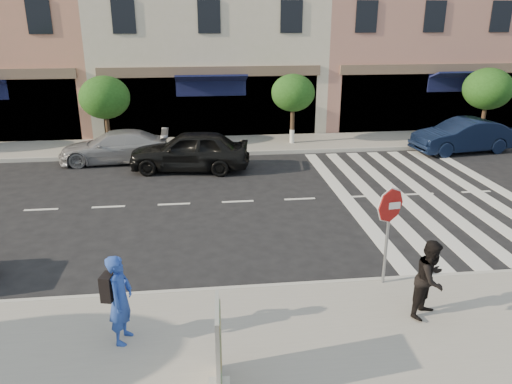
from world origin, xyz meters
The scene contains 14 objects.
ground centered at (0.00, 0.00, 0.00)m, with size 120.00×120.00×0.00m, color black.
sidewalk_near centered at (0.00, -3.75, 0.07)m, with size 60.00×4.50×0.15m, color gray.
sidewalk_far centered at (0.00, 11.00, 0.07)m, with size 60.00×3.00×0.15m, color gray.
building_centre centered at (-0.50, 17.00, 5.50)m, with size 11.00×9.00×11.00m, color beige.
street_tree_wb centered at (-5.00, 10.80, 2.31)m, with size 2.10×2.10×3.06m.
street_tree_c centered at (3.00, 10.80, 2.36)m, with size 1.90×1.90×3.04m.
street_tree_ea centered at (12.00, 10.80, 2.39)m, with size 2.20×2.20×3.19m.
stop_sign centered at (2.67, -1.67, 1.75)m, with size 0.77×0.13×2.17m.
photographer centered at (-2.60, -3.06, 0.98)m, with size 0.60×0.39×1.65m, color #203D96.
walker centered at (3.07, -2.92, 0.92)m, with size 0.75×0.58×1.54m, color black.
poster_board centered at (-0.97, -4.43, 0.84)m, with size 0.34×0.94×1.43m.
car_far_left centered at (-4.49, 9.07, 0.62)m, with size 1.74×4.29×1.25m, color gray.
car_far_mid centered at (-1.51, 7.60, 0.76)m, with size 1.80×4.47×1.52m, color black.
car_far_right centered at (10.05, 8.91, 0.71)m, with size 1.51×4.32×1.42m, color black.
Camera 1 is at (-1.14, -10.74, 5.60)m, focal length 35.00 mm.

